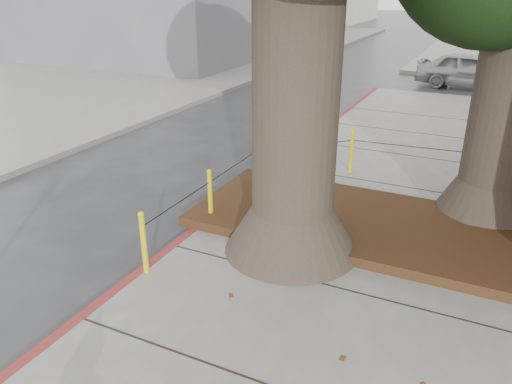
# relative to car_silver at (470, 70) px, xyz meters

# --- Properties ---
(ground) EXTENTS (140.00, 140.00, 0.00)m
(ground) POSITION_rel_car_silver_xyz_m (-1.07, -17.85, -0.69)
(ground) COLOR #28282B
(ground) RESTS_ON ground
(sidewalk_opposite) EXTENTS (14.00, 60.00, 0.15)m
(sidewalk_opposite) POSITION_rel_car_silver_xyz_m (-15.07, -7.85, -0.61)
(sidewalk_opposite) COLOR slate
(sidewalk_opposite) RESTS_ON ground
(curb_red) EXTENTS (0.14, 26.00, 0.16)m
(curb_red) POSITION_rel_car_silver_xyz_m (-3.07, -15.35, -0.61)
(curb_red) COLOR maroon
(curb_red) RESTS_ON ground
(planter_bed) EXTENTS (6.40, 2.60, 0.16)m
(planter_bed) POSITION_rel_car_silver_xyz_m (-0.17, -13.95, -0.46)
(planter_bed) COLOR black
(planter_bed) RESTS_ON sidewalk_main
(bollard_ring) EXTENTS (3.79, 5.39, 0.95)m
(bollard_ring) POSITION_rel_car_silver_xyz_m (-1.94, -13.47, -0.02)
(bollard_ring) COLOR yellow
(bollard_ring) RESTS_ON sidewalk_main
(car_silver) EXTENTS (4.10, 1.82, 1.37)m
(car_silver) POSITION_rel_car_silver_xyz_m (0.00, 0.00, 0.00)
(car_silver) COLOR #A9A8AD
(car_silver) RESTS_ON ground
(car_dark) EXTENTS (1.71, 3.83, 1.09)m
(car_dark) POSITION_rel_car_silver_xyz_m (-12.50, 0.56, -0.14)
(car_dark) COLOR black
(car_dark) RESTS_ON ground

